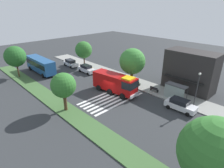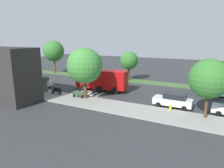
{
  "view_description": "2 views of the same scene",
  "coord_description": "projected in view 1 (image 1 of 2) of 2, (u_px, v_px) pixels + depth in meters",
  "views": [
    {
      "loc": [
        21.81,
        -19.56,
        14.89
      ],
      "look_at": [
        -0.47,
        1.94,
        1.55
      ],
      "focal_mm": 29.9,
      "sensor_mm": 36.0,
      "label": 1
    },
    {
      "loc": [
        -16.69,
        29.87,
        8.44
      ],
      "look_at": [
        -1.48,
        1.31,
        1.16
      ],
      "focal_mm": 32.22,
      "sensor_mm": 36.0,
      "label": 2
    }
  ],
  "objects": [
    {
      "name": "median_tree_center",
      "position": [
        215.0,
        153.0,
        12.79
      ],
      "size": [
        5.09,
        5.09,
        7.9
      ],
      "color": "#513823",
      "rests_on": "median_strip"
    },
    {
      "name": "sidewalk",
      "position": [
        136.0,
        83.0,
        38.1
      ],
      "size": [
        60.0,
        4.51,
        0.14
      ],
      "primitive_type": "cube",
      "color": "gray",
      "rests_on": "ground_plane"
    },
    {
      "name": "transit_bus",
      "position": [
        40.0,
        64.0,
        43.07
      ],
      "size": [
        10.05,
        2.87,
        3.42
      ],
      "rotation": [
        0.0,
        0.0,
        3.14
      ],
      "color": "navy",
      "rests_on": "ground_plane"
    },
    {
      "name": "median_tree_far_west",
      "position": [
        15.0,
        57.0,
        39.33
      ],
      "size": [
        4.4,
        4.4,
        6.73
      ],
      "color": "#47301E",
      "rests_on": "median_strip"
    },
    {
      "name": "ground_plane",
      "position": [
        106.0,
        96.0,
        32.78
      ],
      "size": [
        120.0,
        120.0,
        0.0
      ],
      "primitive_type": "plane",
      "color": "#2D3033"
    },
    {
      "name": "street_lamp",
      "position": [
        197.0,
        88.0,
        27.33
      ],
      "size": [
        0.36,
        0.36,
        5.76
      ],
      "color": "#2D2D30",
      "rests_on": "sidewalk"
    },
    {
      "name": "fire_hydrant",
      "position": [
        92.0,
        69.0,
        44.86
      ],
      "size": [
        0.28,
        0.28,
        0.7
      ],
      "primitive_type": "cylinder",
      "color": "gold",
      "rests_on": "sidewalk"
    },
    {
      "name": "median_strip",
      "position": [
        68.0,
        111.0,
        27.89
      ],
      "size": [
        60.0,
        3.0,
        0.14
      ],
      "primitive_type": "cube",
      "color": "#3D6033",
      "rests_on": "ground_plane"
    },
    {
      "name": "parked_car_east",
      "position": [
        180.0,
        105.0,
        28.08
      ],
      "size": [
        4.69,
        2.19,
        1.78
      ],
      "rotation": [
        0.0,
        0.0,
        0.04
      ],
      "color": "silver",
      "rests_on": "ground_plane"
    },
    {
      "name": "storefront_building",
      "position": [
        190.0,
        71.0,
        33.76
      ],
      "size": [
        8.8,
        5.2,
        7.33
      ],
      "color": "#282626",
      "rests_on": "ground_plane"
    },
    {
      "name": "sidewalk_tree_far_west",
      "position": [
        84.0,
        50.0,
        46.14
      ],
      "size": [
        4.16,
        4.16,
        6.36
      ],
      "color": "#47301E",
      "rests_on": "sidewalk"
    },
    {
      "name": "median_tree_west",
      "position": [
        63.0,
        85.0,
        26.68
      ],
      "size": [
        3.65,
        3.65,
        5.86
      ],
      "color": "#47301E",
      "rests_on": "median_strip"
    },
    {
      "name": "bus_stop_shelter",
      "position": [
        175.0,
        89.0,
        30.81
      ],
      "size": [
        3.5,
        1.4,
        2.46
      ],
      "color": "#4C4C51",
      "rests_on": "sidewalk"
    },
    {
      "name": "bench_west_of_shelter",
      "position": [
        136.0,
        83.0,
        36.73
      ],
      "size": [
        1.6,
        0.5,
        0.9
      ],
      "color": "#2D472D",
      "rests_on": "sidewalk"
    },
    {
      "name": "parked_car_mid",
      "position": [
        87.0,
        69.0,
        43.57
      ],
      "size": [
        4.74,
        2.03,
        1.8
      ],
      "rotation": [
        0.0,
        0.0,
        -0.01
      ],
      "color": "silver",
      "rests_on": "ground_plane"
    },
    {
      "name": "bench_near_shelter",
      "position": [
        154.0,
        89.0,
        33.99
      ],
      "size": [
        1.6,
        0.5,
        0.9
      ],
      "color": "black",
      "rests_on": "sidewalk"
    },
    {
      "name": "crosswalk",
      "position": [
        111.0,
        99.0,
        31.85
      ],
      "size": [
        4.95,
        11.02,
        0.01
      ],
      "color": "silver",
      "rests_on": "ground_plane"
    },
    {
      "name": "sidewalk_tree_west",
      "position": [
        132.0,
        61.0,
        35.6
      ],
      "size": [
        4.98,
        4.98,
        7.14
      ],
      "color": "#47301E",
      "rests_on": "sidewalk"
    },
    {
      "name": "parked_car_west",
      "position": [
        71.0,
        63.0,
        48.09
      ],
      "size": [
        4.81,
        2.25,
        1.72
      ],
      "rotation": [
        0.0,
        0.0,
        -0.05
      ],
      "color": "silver",
      "rests_on": "ground_plane"
    },
    {
      "name": "fire_truck",
      "position": [
        116.0,
        83.0,
        33.1
      ],
      "size": [
        8.88,
        3.55,
        3.66
      ],
      "rotation": [
        0.0,
        0.0,
        0.12
      ],
      "color": "#A50C0C",
      "rests_on": "ground_plane"
    }
  ]
}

